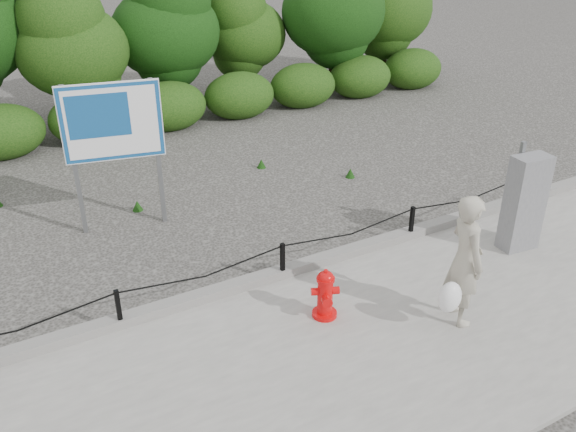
{
  "coord_description": "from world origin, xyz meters",
  "views": [
    {
      "loc": [
        -3.81,
        -6.89,
        5.2
      ],
      "look_at": [
        0.21,
        0.2,
        1.0
      ],
      "focal_mm": 38.0,
      "sensor_mm": 36.0,
      "label": 1
    }
  ],
  "objects_px": {
    "fire_hydrant": "(325,294)",
    "pedestrian": "(464,262)",
    "advertising_sign": "(112,129)",
    "utility_cabinet": "(524,203)"
  },
  "relations": [
    {
      "from": "utility_cabinet",
      "to": "pedestrian",
      "type": "bearing_deg",
      "value": -150.69
    },
    {
      "from": "utility_cabinet",
      "to": "advertising_sign",
      "type": "bearing_deg",
      "value": 149.33
    },
    {
      "from": "utility_cabinet",
      "to": "advertising_sign",
      "type": "xyz_separation_m",
      "value": [
        -5.45,
        4.02,
        0.97
      ]
    },
    {
      "from": "fire_hydrant",
      "to": "pedestrian",
      "type": "height_order",
      "value": "pedestrian"
    },
    {
      "from": "fire_hydrant",
      "to": "pedestrian",
      "type": "relative_size",
      "value": 0.4
    },
    {
      "from": "fire_hydrant",
      "to": "utility_cabinet",
      "type": "distance_m",
      "value": 3.85
    },
    {
      "from": "fire_hydrant",
      "to": "advertising_sign",
      "type": "distance_m",
      "value": 4.61
    },
    {
      "from": "pedestrian",
      "to": "advertising_sign",
      "type": "distance_m",
      "value": 6.0
    },
    {
      "from": "advertising_sign",
      "to": "pedestrian",
      "type": "bearing_deg",
      "value": -45.88
    },
    {
      "from": "pedestrian",
      "to": "utility_cabinet",
      "type": "bearing_deg",
      "value": -50.75
    }
  ]
}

